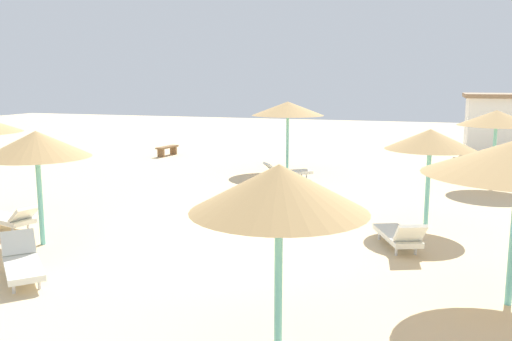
{
  "coord_description": "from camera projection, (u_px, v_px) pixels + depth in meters",
  "views": [
    {
      "loc": [
        4.9,
        -11.88,
        3.85
      ],
      "look_at": [
        0.0,
        3.0,
        1.2
      ],
      "focal_mm": 37.64,
      "sensor_mm": 36.0,
      "label": 1
    }
  ],
  "objects": [
    {
      "name": "bench_0",
      "position": [
        167.0,
        149.0,
        27.51
      ],
      "size": [
        0.6,
        1.54,
        0.49
      ],
      "color": "brown",
      "rests_on": "ground"
    },
    {
      "name": "lounger_3",
      "position": [
        399.0,
        235.0,
        12.33
      ],
      "size": [
        1.32,
        1.96,
        0.79
      ],
      "color": "silver",
      "rests_on": "ground"
    },
    {
      "name": "parasol_7",
      "position": [
        279.0,
        189.0,
        7.5
      ],
      "size": [
        2.55,
        2.55,
        2.7
      ],
      "color": "#6BC6BC",
      "rests_on": "ground"
    },
    {
      "name": "beach_cabana",
      "position": [
        511.0,
        125.0,
        26.78
      ],
      "size": [
        4.62,
        3.41,
        3.18
      ],
      "color": "white",
      "rests_on": "ground"
    },
    {
      "name": "parasol_6",
      "position": [
        36.0,
        145.0,
        12.32
      ],
      "size": [
        2.45,
        2.45,
        2.7
      ],
      "color": "#6BC6BC",
      "rests_on": "ground"
    },
    {
      "name": "lounger_6",
      "position": [
        22.0,
        263.0,
        10.49
      ],
      "size": [
        1.79,
        1.75,
        0.78
      ],
      "color": "silver",
      "rests_on": "ground"
    },
    {
      "name": "parasol_0",
      "position": [
        497.0,
        118.0,
        18.96
      ],
      "size": [
        2.67,
        2.67,
        2.8
      ],
      "color": "#6BC6BC",
      "rests_on": "ground"
    },
    {
      "name": "parasol_3",
      "position": [
        430.0,
        140.0,
        13.8
      ],
      "size": [
        2.31,
        2.31,
        2.61
      ],
      "color": "#6BC6BC",
      "rests_on": "ground"
    },
    {
      "name": "lounger_5",
      "position": [
        287.0,
        172.0,
        20.89
      ],
      "size": [
        1.88,
        1.68,
        0.72
      ],
      "color": "silver",
      "rests_on": "ground"
    },
    {
      "name": "lounger_4",
      "position": [
        9.0,
        218.0,
        13.9
      ],
      "size": [
        1.98,
        1.07,
        0.72
      ],
      "color": "silver",
      "rests_on": "ground"
    },
    {
      "name": "parasol_5",
      "position": [
        288.0,
        109.0,
        22.34
      ],
      "size": [
        3.02,
        3.02,
        2.96
      ],
      "color": "#6BC6BC",
      "rests_on": "ground"
    },
    {
      "name": "ground_plane",
      "position": [
        218.0,
        237.0,
        13.28
      ],
      "size": [
        80.0,
        80.0,
        0.0
      ],
      "primitive_type": "plane",
      "color": "beige"
    },
    {
      "name": "lounger_0",
      "position": [
        483.0,
        170.0,
        21.27
      ],
      "size": [
        0.91,
        1.97,
        0.69
      ],
      "color": "silver",
      "rests_on": "ground"
    }
  ]
}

